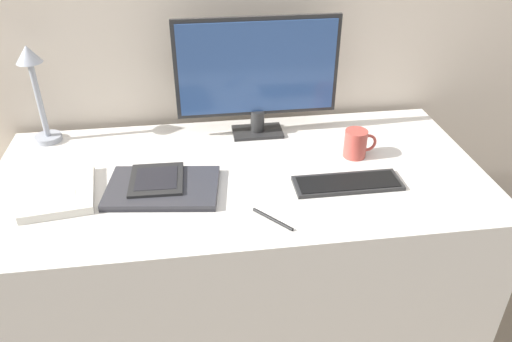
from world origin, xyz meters
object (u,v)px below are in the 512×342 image
object	(u,v)px
keyboard	(347,183)
desk_lamp	(35,84)
ereader	(157,179)
monitor	(257,73)
notebook	(59,192)
pen	(273,219)
laptop	(163,188)
coffee_mug	(356,144)

from	to	relation	value
keyboard	desk_lamp	world-z (taller)	desk_lamp
ereader	desk_lamp	world-z (taller)	desk_lamp
monitor	ereader	size ratio (longest dim) A/B	3.09
notebook	pen	xyz separation A→B (m)	(0.61, -0.21, -0.01)
monitor	desk_lamp	distance (m)	0.74
monitor	keyboard	xyz separation A→B (m)	(0.22, -0.38, -0.22)
monitor	pen	distance (m)	0.57
laptop	pen	distance (m)	0.36
keyboard	desk_lamp	bearing A→B (deg)	156.27
monitor	laptop	distance (m)	0.52
ereader	desk_lamp	distance (m)	0.56
coffee_mug	keyboard	bearing A→B (deg)	-114.43
keyboard	pen	size ratio (longest dim) A/B	2.93
notebook	ereader	bearing A→B (deg)	1.54
keyboard	ereader	distance (m)	0.58
coffee_mug	pen	bearing A→B (deg)	-136.79
laptop	notebook	world-z (taller)	notebook
keyboard	coffee_mug	distance (m)	0.19
desk_lamp	pen	world-z (taller)	desk_lamp
desk_lamp	pen	bearing A→B (deg)	-38.67
monitor	desk_lamp	size ratio (longest dim) A/B	1.64
monitor	keyboard	distance (m)	0.49
notebook	coffee_mug	xyz separation A→B (m)	(0.94, 0.10, 0.03)
notebook	desk_lamp	bearing A→B (deg)	106.04
laptop	coffee_mug	xyz separation A→B (m)	(0.63, 0.12, 0.04)
pen	desk_lamp	bearing A→B (deg)	141.33
monitor	keyboard	bearing A→B (deg)	-59.39
laptop	pen	size ratio (longest dim) A/B	3.16
ereader	pen	bearing A→B (deg)	-33.95
monitor	notebook	size ratio (longest dim) A/B	2.06
laptop	ereader	size ratio (longest dim) A/B	1.95
desk_lamp	notebook	world-z (taller)	desk_lamp
keyboard	pen	bearing A→B (deg)	-150.71
keyboard	notebook	world-z (taller)	notebook
keyboard	laptop	distance (m)	0.56
keyboard	desk_lamp	distance (m)	1.07
desk_lamp	coffee_mug	distance (m)	1.08
ereader	pen	xyz separation A→B (m)	(0.32, -0.22, -0.02)
laptop	pen	xyz separation A→B (m)	(0.30, -0.19, -0.01)
ereader	desk_lamp	xyz separation A→B (m)	(-0.39, 0.35, 0.19)
notebook	coffee_mug	world-z (taller)	coffee_mug
coffee_mug	laptop	bearing A→B (deg)	-169.06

